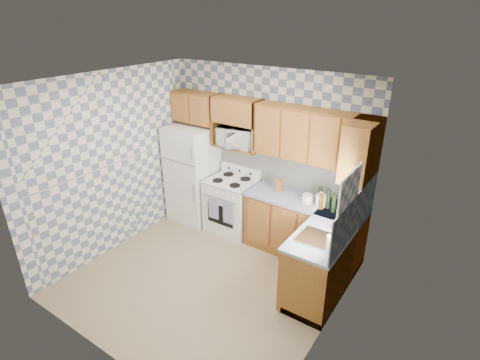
% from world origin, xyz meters
% --- Properties ---
extents(floor, '(3.40, 3.40, 0.00)m').
position_xyz_m(floor, '(0.00, 0.00, 0.00)').
color(floor, '#8D7656').
rests_on(floor, ground).
extents(back_wall, '(3.40, 0.02, 2.70)m').
position_xyz_m(back_wall, '(0.00, 1.60, 1.35)').
color(back_wall, slate).
rests_on(back_wall, ground).
extents(right_wall, '(0.02, 3.20, 2.70)m').
position_xyz_m(right_wall, '(1.70, 0.00, 1.35)').
color(right_wall, slate).
rests_on(right_wall, ground).
extents(backsplash_back, '(2.60, 0.02, 0.56)m').
position_xyz_m(backsplash_back, '(0.40, 1.59, 1.20)').
color(backsplash_back, silver).
rests_on(backsplash_back, back_wall).
extents(backsplash_right, '(0.02, 1.60, 0.56)m').
position_xyz_m(backsplash_right, '(1.69, 0.80, 1.20)').
color(backsplash_right, silver).
rests_on(backsplash_right, right_wall).
extents(refrigerator, '(0.75, 0.70, 1.68)m').
position_xyz_m(refrigerator, '(-1.27, 1.25, 0.84)').
color(refrigerator, white).
rests_on(refrigerator, floor).
extents(stove_body, '(0.76, 0.65, 0.90)m').
position_xyz_m(stove_body, '(-0.47, 1.28, 0.45)').
color(stove_body, white).
rests_on(stove_body, floor).
extents(cooktop, '(0.76, 0.65, 0.02)m').
position_xyz_m(cooktop, '(-0.47, 1.28, 0.91)').
color(cooktop, silver).
rests_on(cooktop, stove_body).
extents(backguard, '(0.76, 0.08, 0.17)m').
position_xyz_m(backguard, '(-0.47, 1.55, 1.00)').
color(backguard, white).
rests_on(backguard, cooktop).
extents(dish_towel_left, '(0.19, 0.02, 0.39)m').
position_xyz_m(dish_towel_left, '(-0.59, 0.93, 0.53)').
color(dish_towel_left, navy).
rests_on(dish_towel_left, stove_body).
extents(dish_towel_right, '(0.19, 0.02, 0.39)m').
position_xyz_m(dish_towel_right, '(-0.30, 0.93, 0.53)').
color(dish_towel_right, navy).
rests_on(dish_towel_right, stove_body).
extents(base_cabinets_back, '(1.75, 0.60, 0.88)m').
position_xyz_m(base_cabinets_back, '(0.82, 1.30, 0.44)').
color(base_cabinets_back, brown).
rests_on(base_cabinets_back, floor).
extents(base_cabinets_right, '(0.60, 1.60, 0.88)m').
position_xyz_m(base_cabinets_right, '(1.40, 0.80, 0.44)').
color(base_cabinets_right, brown).
rests_on(base_cabinets_right, floor).
extents(countertop_back, '(1.77, 0.63, 0.04)m').
position_xyz_m(countertop_back, '(0.82, 1.30, 0.90)').
color(countertop_back, gray).
rests_on(countertop_back, base_cabinets_back).
extents(countertop_right, '(0.63, 1.60, 0.04)m').
position_xyz_m(countertop_right, '(1.40, 0.80, 0.90)').
color(countertop_right, gray).
rests_on(countertop_right, base_cabinets_right).
extents(upper_cabinets_back, '(1.75, 0.33, 0.74)m').
position_xyz_m(upper_cabinets_back, '(0.82, 1.44, 1.85)').
color(upper_cabinets_back, brown).
rests_on(upper_cabinets_back, back_wall).
extents(upper_cabinets_fridge, '(0.82, 0.33, 0.50)m').
position_xyz_m(upper_cabinets_fridge, '(-1.29, 1.44, 1.97)').
color(upper_cabinets_fridge, brown).
rests_on(upper_cabinets_fridge, back_wall).
extents(upper_cabinets_right, '(0.33, 0.70, 0.74)m').
position_xyz_m(upper_cabinets_right, '(1.53, 1.25, 1.85)').
color(upper_cabinets_right, brown).
rests_on(upper_cabinets_right, right_wall).
extents(microwave_shelf, '(0.80, 0.33, 0.03)m').
position_xyz_m(microwave_shelf, '(-0.47, 1.44, 1.44)').
color(microwave_shelf, brown).
rests_on(microwave_shelf, back_wall).
extents(microwave, '(0.66, 0.52, 0.33)m').
position_xyz_m(microwave, '(-0.46, 1.44, 1.61)').
color(microwave, white).
rests_on(microwave, microwave_shelf).
extents(sink, '(0.48, 0.40, 0.03)m').
position_xyz_m(sink, '(1.40, 0.45, 0.93)').
color(sink, '#B7B7BC').
rests_on(sink, countertop_right).
extents(window, '(0.02, 0.66, 0.86)m').
position_xyz_m(window, '(1.69, 0.45, 1.45)').
color(window, white).
rests_on(window, right_wall).
extents(bottle_0, '(0.06, 0.06, 0.28)m').
position_xyz_m(bottle_0, '(1.18, 1.26, 1.06)').
color(bottle_0, black).
rests_on(bottle_0, countertop_back).
extents(bottle_1, '(0.06, 0.06, 0.26)m').
position_xyz_m(bottle_1, '(1.28, 1.20, 1.05)').
color(bottle_1, black).
rests_on(bottle_1, countertop_back).
extents(bottle_2, '(0.06, 0.06, 0.24)m').
position_xyz_m(bottle_2, '(1.33, 1.30, 1.04)').
color(bottle_2, '#58360C').
rests_on(bottle_2, countertop_back).
extents(bottle_3, '(0.06, 0.06, 0.22)m').
position_xyz_m(bottle_3, '(1.11, 1.18, 1.03)').
color(bottle_3, '#58360C').
rests_on(bottle_3, countertop_back).
extents(bottle_4, '(0.06, 0.06, 0.25)m').
position_xyz_m(bottle_4, '(1.03, 1.32, 1.05)').
color(bottle_4, black).
rests_on(bottle_4, countertop_back).
extents(knife_block, '(0.10, 0.10, 0.20)m').
position_xyz_m(knife_block, '(0.37, 1.34, 1.02)').
color(knife_block, brown).
rests_on(knife_block, countertop_back).
extents(electric_kettle, '(0.14, 0.14, 0.18)m').
position_xyz_m(electric_kettle, '(1.08, 1.24, 1.01)').
color(electric_kettle, white).
rests_on(electric_kettle, countertop_back).
extents(food_containers, '(0.17, 0.17, 0.11)m').
position_xyz_m(food_containers, '(0.87, 1.27, 0.98)').
color(food_containers, silver).
rests_on(food_containers, countertop_back).
extents(soap_bottle, '(0.06, 0.06, 0.17)m').
position_xyz_m(soap_bottle, '(1.56, 0.34, 1.01)').
color(soap_bottle, silver).
rests_on(soap_bottle, countertop_right).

